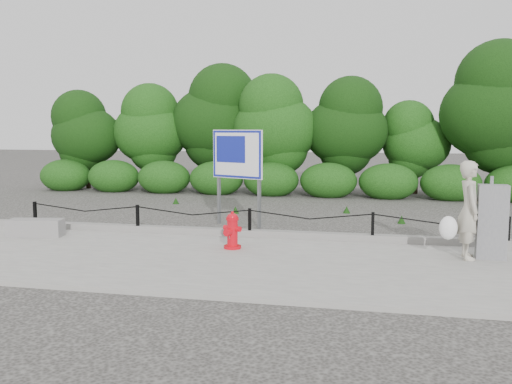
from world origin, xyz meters
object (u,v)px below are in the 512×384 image
at_px(fire_hydrant, 232,231).
at_px(utility_cabinet, 492,222).
at_px(advertising_sign, 237,159).
at_px(pedestrian, 468,211).
at_px(concrete_block, 36,228).

bearing_deg(fire_hydrant, utility_cabinet, 23.33).
bearing_deg(advertising_sign, pedestrian, -6.32).
xyz_separation_m(fire_hydrant, concrete_block, (-4.33, 0.28, -0.15)).
height_order(concrete_block, utility_cabinet, utility_cabinet).
xyz_separation_m(fire_hydrant, advertising_sign, (-0.59, 2.77, 1.21)).
xyz_separation_m(concrete_block, advertising_sign, (3.73, 2.49, 1.36)).
relative_size(pedestrian, concrete_block, 1.52).
distance_m(fire_hydrant, pedestrian, 4.19).
bearing_deg(fire_hydrant, pedestrian, 22.33).
distance_m(utility_cabinet, advertising_sign, 5.86).
height_order(fire_hydrant, pedestrian, pedestrian).
relative_size(pedestrian, advertising_sign, 0.74).
bearing_deg(advertising_sign, fire_hydrant, -54.67).
distance_m(fire_hydrant, utility_cabinet, 4.59).
relative_size(pedestrian, utility_cabinet, 1.20).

